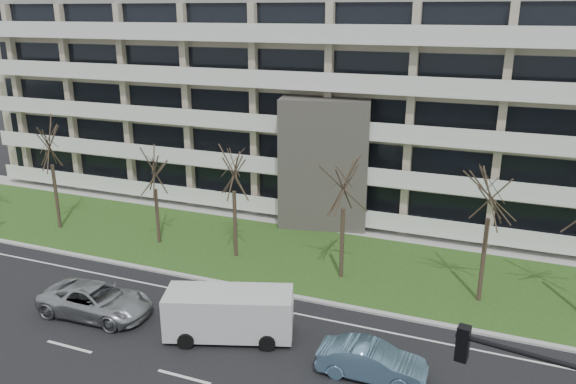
% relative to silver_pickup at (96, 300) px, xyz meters
% --- Properties ---
extents(ground, '(160.00, 160.00, 0.00)m').
position_rel_silver_pickup_xyz_m(ground, '(6.72, -2.78, -0.79)').
color(ground, black).
rests_on(ground, ground).
extents(grass_verge, '(90.00, 10.00, 0.06)m').
position_rel_silver_pickup_xyz_m(grass_verge, '(6.72, 10.22, -0.76)').
color(grass_verge, '#224A18').
rests_on(grass_verge, ground).
extents(curb, '(90.00, 0.35, 0.12)m').
position_rel_silver_pickup_xyz_m(curb, '(6.72, 5.22, -0.73)').
color(curb, '#B2B2AD').
rests_on(curb, ground).
extents(sidewalk, '(90.00, 2.00, 0.08)m').
position_rel_silver_pickup_xyz_m(sidewalk, '(6.72, 15.72, -0.75)').
color(sidewalk, '#B2B2AD').
rests_on(sidewalk, ground).
extents(lane_edge_line, '(90.00, 0.12, 0.01)m').
position_rel_silver_pickup_xyz_m(lane_edge_line, '(6.72, 3.72, -0.79)').
color(lane_edge_line, white).
rests_on(lane_edge_line, ground).
extents(apartment_building, '(60.50, 15.10, 18.75)m').
position_rel_silver_pickup_xyz_m(apartment_building, '(6.71, 22.54, 6.82)').
color(apartment_building, tan).
rests_on(apartment_building, ground).
extents(silver_pickup, '(5.80, 2.85, 1.59)m').
position_rel_silver_pickup_xyz_m(silver_pickup, '(0.00, 0.00, 0.00)').
color(silver_pickup, '#A8A9AF').
rests_on(silver_pickup, ground).
extents(blue_sedan, '(4.53, 1.70, 1.48)m').
position_rel_silver_pickup_xyz_m(blue_sedan, '(13.94, 0.12, -0.05)').
color(blue_sedan, '#6A95B9').
rests_on(blue_sedan, ground).
extents(white_van, '(6.22, 3.92, 2.26)m').
position_rel_silver_pickup_xyz_m(white_van, '(7.16, 0.71, 0.56)').
color(white_van, silver).
rests_on(white_van, ground).
extents(tree_1, '(4.09, 4.09, 8.18)m').
position_rel_silver_pickup_xyz_m(tree_1, '(-10.27, 8.60, 5.57)').
color(tree_1, '#382B21').
rests_on(tree_1, ground).
extents(tree_2, '(3.29, 3.29, 6.59)m').
position_rel_silver_pickup_xyz_m(tree_2, '(-2.29, 8.88, 4.32)').
color(tree_2, '#382B21').
rests_on(tree_2, ground).
extents(tree_3, '(3.77, 3.77, 7.55)m').
position_rel_silver_pickup_xyz_m(tree_3, '(3.32, 8.85, 5.07)').
color(tree_3, '#382B21').
rests_on(tree_3, ground).
extents(tree_4, '(3.71, 3.71, 7.42)m').
position_rel_silver_pickup_xyz_m(tree_4, '(10.19, 8.46, 4.98)').
color(tree_4, '#382B21').
rests_on(tree_4, ground).
extents(tree_5, '(4.11, 4.11, 8.23)m').
position_rel_silver_pickup_xyz_m(tree_5, '(17.68, 8.46, 5.61)').
color(tree_5, '#382B21').
rests_on(tree_5, ground).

